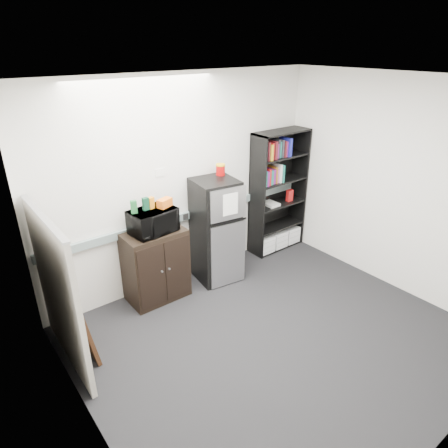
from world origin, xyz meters
name	(u,v)px	position (x,y,z in m)	size (l,w,h in m)	color
floor	(275,338)	(0.00, 0.00, 0.00)	(4.00, 4.00, 0.00)	black
wall_back	(185,182)	(0.00, 1.75, 1.35)	(4.00, 0.02, 2.70)	white
wall_right	(396,186)	(2.00, 0.00, 1.35)	(0.02, 3.50, 2.70)	white
wall_left	(79,304)	(-2.00, 0.00, 1.35)	(0.02, 3.50, 2.70)	white
ceiling	(293,81)	(0.00, 0.00, 2.70)	(4.00, 3.50, 0.02)	white
electrical_raceway	(188,215)	(0.00, 1.72, 0.90)	(3.92, 0.05, 0.10)	gray
wall_note	(160,172)	(-0.35, 1.74, 1.55)	(0.14, 0.00, 0.10)	white
bookshelf	(278,193)	(1.53, 1.57, 0.91)	(0.90, 0.34, 1.85)	black
cubicle_partition	(58,293)	(-1.90, 1.08, 0.81)	(0.06, 1.30, 1.62)	gray
cabinet	(156,265)	(-0.63, 1.50, 0.46)	(0.74, 0.49, 0.93)	black
microwave	(153,221)	(-0.63, 1.48, 1.07)	(0.53, 0.36, 0.29)	black
snack_box_a	(134,207)	(-0.84, 1.52, 1.29)	(0.07, 0.05, 0.15)	#1A5C2A
snack_box_b	(146,204)	(-0.69, 1.52, 1.29)	(0.07, 0.05, 0.15)	#0C3723
snack_box_c	(151,203)	(-0.62, 1.52, 1.29)	(0.07, 0.05, 0.14)	#C97412
snack_bag	(165,203)	(-0.47, 1.47, 1.27)	(0.18, 0.10, 0.10)	orange
refrigerator	(216,231)	(0.24, 1.42, 0.71)	(0.60, 0.63, 1.42)	black
coffee_can	(220,169)	(0.42, 1.55, 1.50)	(0.12, 0.12, 0.17)	#A00707
framed_poster	(76,316)	(-1.77, 1.13, 0.45)	(0.17, 0.70, 0.89)	black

